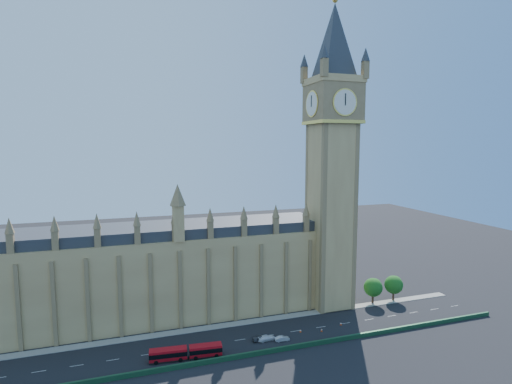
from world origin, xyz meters
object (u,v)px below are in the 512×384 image
object	(u,v)px
red_bus	(186,353)
car_silver	(282,339)
car_white	(266,338)
car_grey	(261,338)

from	to	relation	value
red_bus	car_silver	bearing A→B (deg)	7.73
car_white	red_bus	bearing A→B (deg)	91.25
red_bus	car_silver	size ratio (longest dim) A/B	4.44
car_silver	car_white	bearing A→B (deg)	70.24
red_bus	car_grey	bearing A→B (deg)	13.83
car_grey	car_white	world-z (taller)	car_grey
car_grey	car_silver	xyz separation A→B (m)	(5.38, -1.97, -0.12)
red_bus	car_white	world-z (taller)	red_bus
car_silver	car_white	size ratio (longest dim) A/B	0.80
car_grey	car_white	xyz separation A→B (m)	(1.47, -0.41, -0.05)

